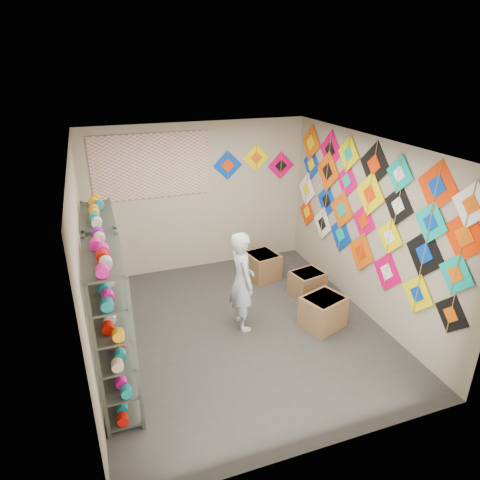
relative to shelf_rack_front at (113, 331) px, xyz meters
name	(u,v)px	position (x,y,z in m)	size (l,w,h in m)	color
ground	(240,329)	(1.78, 0.85, -0.95)	(4.50, 4.50, 0.00)	#312E2B
room_walls	(240,226)	(1.78, 0.85, 0.69)	(4.50, 4.50, 4.50)	tan
shelf_rack_front	(113,331)	(0.00, 0.00, 0.00)	(0.40, 1.10, 1.90)	#4C5147
shelf_rack_back	(106,278)	(0.00, 1.30, 0.00)	(0.40, 1.10, 1.90)	#4C5147
string_spools	(108,295)	(0.00, 0.65, 0.10)	(0.12, 2.36, 0.12)	#FE139B
kite_wall_display	(364,206)	(3.76, 0.93, 0.72)	(0.06, 4.23, 2.06)	black
back_wall_kites	(255,163)	(2.86, 3.09, 0.95)	(1.59, 0.02, 0.71)	#0539B3
poster	(152,166)	(0.98, 3.08, 1.05)	(2.00, 0.01, 1.10)	#9252B3
shopkeeper	(242,281)	(1.83, 0.93, -0.20)	(0.37, 0.55, 1.51)	silver
carton_a	(323,312)	(2.96, 0.53, -0.71)	(0.58, 0.48, 0.48)	brown
carton_b	(307,284)	(3.17, 1.41, -0.74)	(0.52, 0.42, 0.42)	brown
carton_c	(262,266)	(2.69, 2.22, -0.71)	(0.50, 0.55, 0.48)	brown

